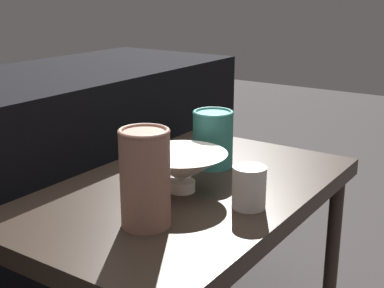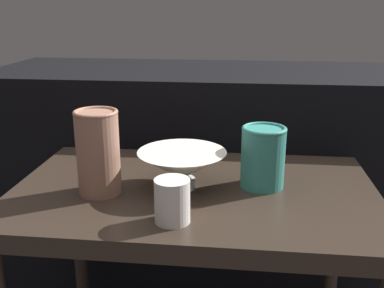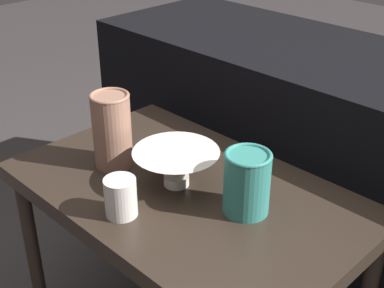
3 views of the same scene
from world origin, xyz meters
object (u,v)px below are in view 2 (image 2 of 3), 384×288
at_px(vase_colorful_right, 263,156).
at_px(cup, 172,201).
at_px(bowl, 182,166).
at_px(vase_textured_left, 98,151).

distance_m(vase_colorful_right, cup, 0.26).
relative_size(vase_colorful_right, cup, 1.62).
xyz_separation_m(bowl, vase_colorful_right, (0.17, 0.03, 0.02)).
height_order(vase_textured_left, cup, vase_textured_left).
xyz_separation_m(vase_colorful_right, cup, (-0.17, -0.19, -0.03)).
bearing_deg(cup, vase_colorful_right, 48.03).
bearing_deg(bowl, vase_colorful_right, 10.40).
bearing_deg(vase_textured_left, cup, -33.69).
bearing_deg(bowl, cup, -88.89).
height_order(vase_textured_left, vase_colorful_right, vase_textured_left).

